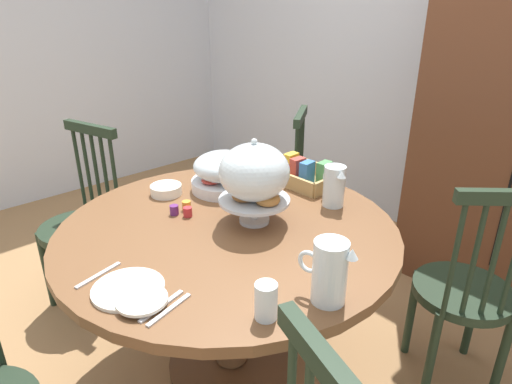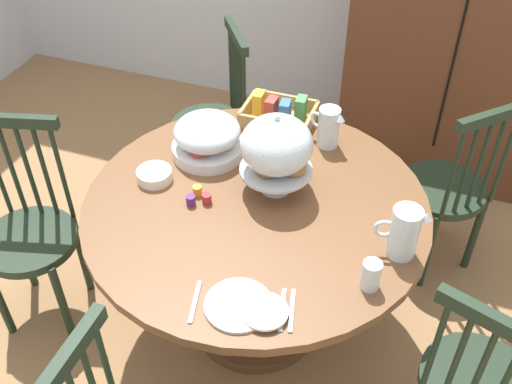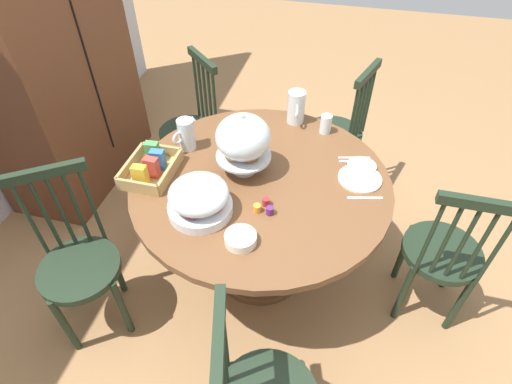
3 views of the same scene
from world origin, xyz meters
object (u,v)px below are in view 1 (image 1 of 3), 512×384
object	(u,v)px
milk_pitcher	(334,188)
china_plate_large	(128,289)
dining_table	(229,267)
drinking_glass	(266,301)
china_plate_small	(142,300)
windsor_chair_by_cabinet	(83,226)
cereal_bowl	(166,190)
pastry_stand_with_dome	(254,175)
orange_juice_pitcher	(329,274)
cereal_basket	(305,175)
windsor_chair_near_window	(275,195)
fruit_platter_covered	(224,172)
windsor_chair_host_seat	(465,295)

from	to	relation	value
milk_pitcher	china_plate_large	world-z (taller)	milk_pitcher
dining_table	drinking_glass	xyz separation A→B (m)	(0.49, -0.26, 0.24)
china_plate_small	drinking_glass	distance (m)	0.36
windsor_chair_by_cabinet	cereal_bowl	distance (m)	0.64
pastry_stand_with_dome	milk_pitcher	world-z (taller)	pastry_stand_with_dome
milk_pitcher	china_plate_small	xyz separation A→B (m)	(0.05, -0.94, -0.06)
orange_juice_pitcher	cereal_basket	xyz separation A→B (m)	(-0.65, 0.63, -0.05)
orange_juice_pitcher	china_plate_small	bearing A→B (deg)	-130.33
dining_table	cereal_basket	size ratio (longest dim) A/B	4.19
dining_table	milk_pitcher	bearing A→B (deg)	70.79
milk_pitcher	china_plate_small	world-z (taller)	milk_pitcher
cereal_basket	drinking_glass	size ratio (longest dim) A/B	2.87
cereal_basket	cereal_bowl	xyz separation A→B (m)	(-0.33, -0.57, -0.02)
windsor_chair_near_window	drinking_glass	xyz separation A→B (m)	(1.02, -1.07, 0.34)
orange_juice_pitcher	drinking_glass	bearing A→B (deg)	-109.86
fruit_platter_covered	milk_pitcher	distance (m)	0.51
dining_table	china_plate_large	distance (m)	0.54
milk_pitcher	china_plate_large	xyz separation A→B (m)	(-0.04, -0.94, -0.08)
orange_juice_pitcher	milk_pitcher	bearing A→B (deg)	127.10
windsor_chair_near_window	fruit_platter_covered	world-z (taller)	windsor_chair_near_window
orange_juice_pitcher	china_plate_small	world-z (taller)	orange_juice_pitcher
windsor_chair_host_seat	pastry_stand_with_dome	bearing A→B (deg)	-138.68
windsor_chair_near_window	pastry_stand_with_dome	world-z (taller)	pastry_stand_with_dome
dining_table	milk_pitcher	size ratio (longest dim) A/B	7.43
windsor_chair_by_cabinet	china_plate_small	size ratio (longest dim) A/B	6.50
orange_juice_pitcher	cereal_basket	distance (m)	0.91
windsor_chair_host_seat	fruit_platter_covered	xyz separation A→B (m)	(-0.98, -0.45, 0.37)
fruit_platter_covered	cereal_bowl	world-z (taller)	fruit_platter_covered
windsor_chair_host_seat	milk_pitcher	distance (m)	0.68
pastry_stand_with_dome	drinking_glass	world-z (taller)	pastry_stand_with_dome
pastry_stand_with_dome	milk_pitcher	size ratio (longest dim) A/B	1.93
milk_pitcher	drinking_glass	bearing A→B (deg)	-65.05
pastry_stand_with_dome	fruit_platter_covered	xyz separation A→B (m)	(-0.34, 0.12, -0.11)
dining_table	cereal_basket	world-z (taller)	cereal_basket
dining_table	windsor_chair_by_cabinet	xyz separation A→B (m)	(-0.93, -0.23, -0.10)
windsor_chair_by_cabinet	china_plate_large	distance (m)	1.12
windsor_chair_by_cabinet	cereal_basket	distance (m)	1.20
drinking_glass	orange_juice_pitcher	bearing A→B (deg)	70.14
windsor_chair_by_cabinet	cereal_basket	xyz separation A→B (m)	(0.84, 0.78, 0.33)
windsor_chair_host_seat	china_plate_small	size ratio (longest dim) A/B	6.50
cereal_bowl	china_plate_large	bearing A→B (deg)	-41.25
pastry_stand_with_dome	milk_pitcher	distance (m)	0.39
fruit_platter_covered	orange_juice_pitcher	size ratio (longest dim) A/B	1.53
orange_juice_pitcher	cereal_bowl	distance (m)	0.99
windsor_chair_by_cabinet	cereal_bowl	bearing A→B (deg)	23.21
windsor_chair_by_cabinet	dining_table	bearing A→B (deg)	13.90
dining_table	windsor_chair_near_window	size ratio (longest dim) A/B	1.36
dining_table	windsor_chair_host_seat	xyz separation A→B (m)	(0.69, 0.67, -0.10)
cereal_basket	milk_pitcher	bearing A→B (deg)	-21.86
dining_table	milk_pitcher	xyz separation A→B (m)	(0.16, 0.45, 0.27)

